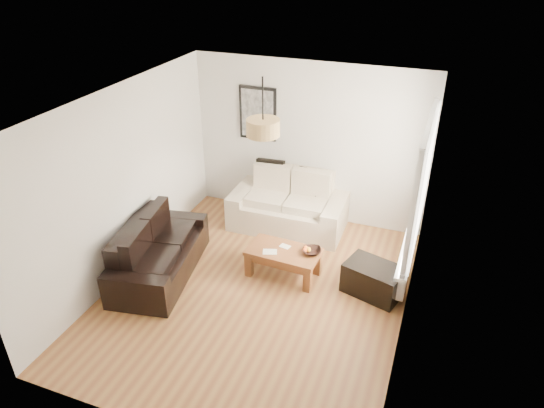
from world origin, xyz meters
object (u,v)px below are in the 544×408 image
at_px(sofa_leather, 159,250).
at_px(coffee_table, 283,262).
at_px(ottoman, 373,279).
at_px(loveseat_cream, 288,202).

relative_size(sofa_leather, coffee_table, 1.80).
distance_m(sofa_leather, ottoman, 2.95).
bearing_deg(loveseat_cream, ottoman, -38.16).
distance_m(loveseat_cream, coffee_table, 1.34).
height_order(loveseat_cream, ottoman, loveseat_cream).
height_order(sofa_leather, coffee_table, sofa_leather).
bearing_deg(sofa_leather, loveseat_cream, -44.91).
xyz_separation_m(coffee_table, ottoman, (1.25, 0.04, 0.01)).
relative_size(loveseat_cream, sofa_leather, 1.01).
height_order(sofa_leather, ottoman, sofa_leather).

